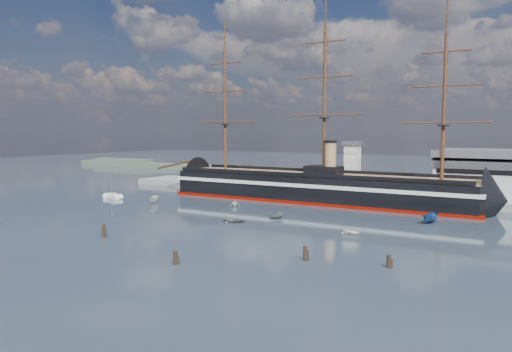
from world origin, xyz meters
The scene contains 16 objects.
ground centered at (0.00, 40.00, 0.00)m, with size 600.00×600.00×0.00m, color #212B36.
quay centered at (10.00, 76.00, 0.00)m, with size 180.00×18.00×2.00m, color slate.
quay_tower centered at (3.00, 73.00, 9.75)m, with size 5.00×5.00×15.00m.
shoreline centered at (-139.23, 135.00, 1.45)m, with size 120.00×10.00×4.00m.
warship centered at (-4.33, 60.00, 4.04)m, with size 112.92×16.68×53.94m.
sailboat centered at (-57.65, 34.02, 0.69)m, with size 7.11×3.75×10.91m.
motorboat_a centered at (-39.82, 32.79, 0.00)m, with size 6.33×2.32×2.53m, color silver.
motorboat_b centered at (-4.11, 20.11, 0.00)m, with size 3.05×1.22×1.42m, color slate.
motorboat_c centered at (1.77, 27.99, 0.00)m, with size 4.87×1.79×1.95m, color slate.
motorboat_d centered at (-17.23, 39.59, 0.00)m, with size 5.23×2.27×1.92m, color white.
motorboat_e centered at (22.57, 21.62, 0.00)m, with size 2.78×1.11×1.30m, color silver.
motorboat_f centered at (32.87, 41.79, 0.00)m, with size 6.96×2.55×2.78m, color navy.
piling_near_left centered at (-16.82, -5.56, 0.00)m, with size 0.64×0.64×3.20m, color black.
piling_near_mid centered at (7.63, -13.28, 0.00)m, with size 0.64×0.64×2.79m, color black.
piling_near_right centered at (23.40, -0.98, 0.00)m, with size 0.64×0.64×3.06m, color black.
piling_far_right centered at (35.70, 1.85, 0.00)m, with size 0.64×0.64×2.67m, color black.
Camera 1 is at (56.80, -69.88, 20.23)m, focal length 35.00 mm.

